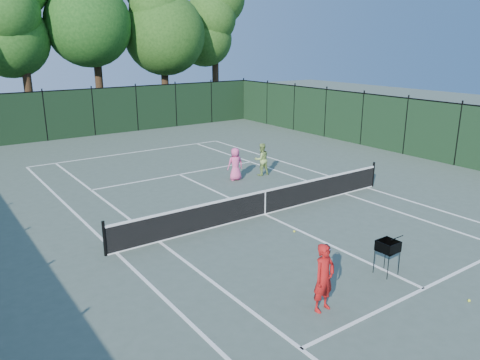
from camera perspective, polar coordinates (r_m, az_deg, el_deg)
ground at (r=16.69m, az=3.03°, el=-4.21°), size 90.00×90.00×0.00m
sideline_doubles_left at (r=14.21m, az=-14.83°, el=-8.58°), size 0.10×23.77×0.01m
sideline_doubles_right at (r=20.38m, az=15.25°, el=-0.91°), size 0.10×23.77×0.01m
sideline_singles_left at (r=14.68m, az=-9.80°, el=-7.42°), size 0.10×23.77×0.01m
sideline_singles_right at (r=19.38m, az=12.64°, el=-1.62°), size 0.10×23.77×0.01m
baseline_far at (r=26.65m, az=-12.99°, el=3.28°), size 10.97×0.10×0.01m
service_line_near at (r=12.77m, az=21.51°, el=-12.22°), size 8.23×0.10×0.01m
service_line_far at (r=21.82m, az=-7.42°, el=0.68°), size 8.23×0.10×0.01m
center_service_line at (r=16.69m, az=3.03°, el=-4.20°), size 0.10×12.80×0.01m
tennis_net at (r=16.53m, az=3.06°, el=-2.66°), size 11.69×0.09×1.06m
fence_far at (r=32.05m, az=-17.44°, el=7.85°), size 24.00×0.05×3.00m
fence_right at (r=25.31m, az=25.05°, el=4.93°), size 0.05×36.00×3.00m
tree_2 at (r=34.73m, az=-25.38°, el=18.01°), size 6.00×6.00×12.40m
tree_4 at (r=37.80m, az=-9.51°, el=19.67°), size 6.20×6.20×12.97m
tree_5 at (r=40.66m, az=-3.11°, el=19.01°), size 5.80×5.80×12.23m
coach at (r=10.88m, az=10.21°, el=-11.63°), size 0.88×0.66×1.61m
player_pink at (r=20.60m, az=-0.57°, el=1.96°), size 0.78×0.58×1.46m
player_green at (r=21.40m, az=2.63°, el=2.54°), size 0.78×0.64×1.48m
ball_hopper at (r=12.86m, az=17.59°, el=-7.72°), size 0.53×0.53×0.94m
loose_ball_near_cart at (r=12.60m, az=26.15°, el=-13.06°), size 0.07×0.07×0.07m
loose_ball_midcourt at (r=15.24m, az=6.64°, el=-6.24°), size 0.07×0.07×0.07m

